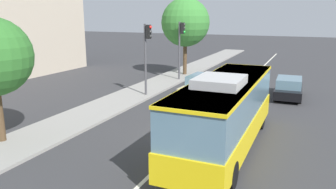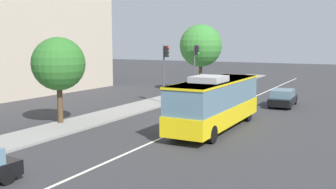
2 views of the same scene
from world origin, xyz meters
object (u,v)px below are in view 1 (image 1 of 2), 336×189
at_px(sedan_black, 289,88).
at_px(traffic_light_mid_block, 147,47).
at_px(street_tree_kerbside_centre, 185,23).
at_px(traffic_light_near_corner, 181,41).
at_px(transit_bus, 225,110).
at_px(sedan_beige, 201,85).

xyz_separation_m(sedan_black, traffic_light_mid_block, (-3.77, 9.39, 2.84)).
bearing_deg(street_tree_kerbside_centre, traffic_light_near_corner, -167.16).
xyz_separation_m(transit_bus, sedan_beige, (9.38, 4.17, -1.09)).
distance_m(transit_bus, sedan_beige, 10.33).
bearing_deg(sedan_beige, traffic_light_near_corner, -139.99).
relative_size(sedan_black, traffic_light_near_corner, 0.88).
distance_m(transit_bus, sedan_black, 11.24).
xyz_separation_m(sedan_beige, sedan_black, (1.65, -6.05, 0.00)).
distance_m(transit_bus, street_tree_kerbside_centre, 18.48).
bearing_deg(traffic_light_near_corner, street_tree_kerbside_centre, 99.89).
bearing_deg(sedan_beige, street_tree_kerbside_centre, -147.99).
relative_size(traffic_light_mid_block, street_tree_kerbside_centre, 0.71).
height_order(traffic_light_near_corner, street_tree_kerbside_centre, street_tree_kerbside_centre).
distance_m(traffic_light_near_corner, street_tree_kerbside_centre, 3.05).
height_order(sedan_beige, street_tree_kerbside_centre, street_tree_kerbside_centre).
relative_size(transit_bus, sedan_beige, 2.19).
height_order(sedan_beige, traffic_light_mid_block, traffic_light_mid_block).
xyz_separation_m(transit_bus, sedan_black, (11.03, -1.87, -1.09)).
xyz_separation_m(sedan_black, traffic_light_near_corner, (2.68, 9.35, 2.84)).
bearing_deg(sedan_beige, sedan_black, 107.92).
relative_size(sedan_black, traffic_light_mid_block, 0.88).
height_order(sedan_beige, traffic_light_near_corner, traffic_light_near_corner).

